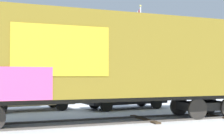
% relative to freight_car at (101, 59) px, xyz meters
% --- Properties ---
extents(ground_plane, '(260.00, 260.00, 0.00)m').
position_rel_freight_car_xyz_m(ground_plane, '(0.04, 0.00, -2.59)').
color(ground_plane, silver).
extents(track, '(59.99, 4.90, 0.08)m').
position_rel_freight_car_xyz_m(track, '(0.95, 0.06, -2.55)').
color(track, '#4C4742').
rests_on(track, ground_plane).
extents(freight_car, '(15.40, 3.77, 4.50)m').
position_rel_freight_car_xyz_m(freight_car, '(0.00, 0.00, 0.00)').
color(freight_car, olive).
rests_on(freight_car, ground_plane).
extents(flagpole, '(0.32, 1.32, 7.51)m').
position_rel_freight_car_xyz_m(flagpole, '(5.92, 10.34, 2.08)').
color(flagpole, silver).
rests_on(flagpole, ground_plane).
extents(hillside, '(143.44, 37.23, 16.29)m').
position_rel_freight_car_xyz_m(hillside, '(0.04, 73.46, 3.73)').
color(hillside, silver).
rests_on(hillside, ground_plane).
extents(parked_car_tan, '(4.87, 2.65, 1.63)m').
position_rel_freight_car_xyz_m(parked_car_tan, '(-2.72, 5.28, -1.77)').
color(parked_car_tan, '#9E8966').
rests_on(parked_car_tan, ground_plane).
extents(parked_car_black, '(4.83, 2.43, 1.77)m').
position_rel_freight_car_xyz_m(parked_car_black, '(2.61, 4.54, -1.71)').
color(parked_car_black, black).
rests_on(parked_car_black, ground_plane).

